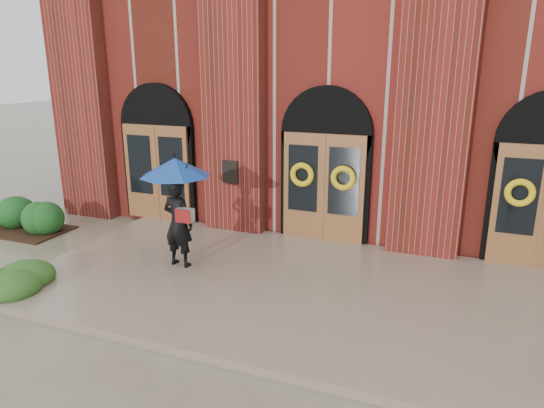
% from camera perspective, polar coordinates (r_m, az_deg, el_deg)
% --- Properties ---
extents(ground, '(90.00, 90.00, 0.00)m').
position_cam_1_polar(ground, '(9.23, 1.22, -10.45)').
color(ground, gray).
rests_on(ground, ground).
extents(landing, '(10.00, 5.30, 0.15)m').
position_cam_1_polar(landing, '(9.32, 1.55, -9.65)').
color(landing, gray).
rests_on(landing, ground).
extents(church_building, '(16.20, 12.53, 7.00)m').
position_cam_1_polar(church_building, '(16.80, 11.97, 13.56)').
color(church_building, maroon).
rests_on(church_building, ground).
extents(man_with_umbrella, '(1.51, 1.51, 2.23)m').
position_cam_1_polar(man_with_umbrella, '(9.75, -11.17, 1.45)').
color(man_with_umbrella, black).
rests_on(man_with_umbrella, landing).
extents(hedge_wall_left, '(3.05, 1.22, 0.78)m').
position_cam_1_polar(hedge_wall_left, '(14.38, -28.76, -1.03)').
color(hedge_wall_left, '#194C1B').
rests_on(hedge_wall_left, ground).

